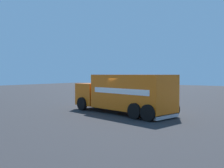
% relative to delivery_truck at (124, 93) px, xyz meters
% --- Properties ---
extents(ground_plane, '(100.00, 100.00, 0.00)m').
position_rel_delivery_truck_xyz_m(ground_plane, '(-0.66, 0.06, -1.44)').
color(ground_plane, '#2B2B2D').
extents(delivery_truck, '(8.38, 4.32, 2.75)m').
position_rel_delivery_truck_xyz_m(delivery_truck, '(0.00, 0.00, 0.00)').
color(delivery_truck, orange).
rests_on(delivery_truck, ground).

